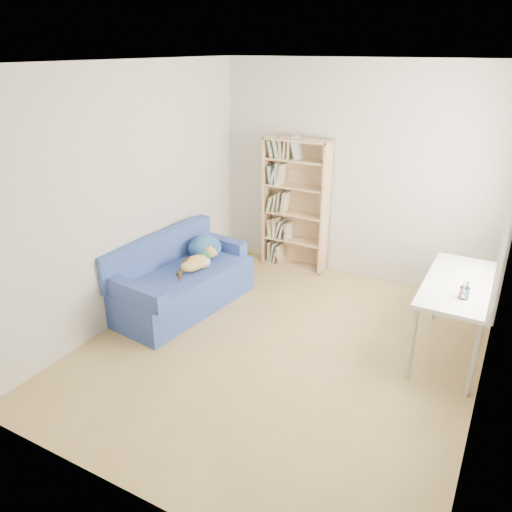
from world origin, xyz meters
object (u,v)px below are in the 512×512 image
Objects in this scene: sofa at (181,280)px; bookshelf at (295,210)px; pen_cup at (464,292)px; desk at (459,289)px.

bookshelf is (0.66, 1.58, 0.47)m from sofa.
sofa is 10.32× the size of pen_cup.
desk is (2.81, 0.44, 0.37)m from sofa.
bookshelf reaches higher than sofa.
bookshelf reaches higher than pen_cup.
sofa is at bearing -112.61° from bookshelf.
bookshelf is at bearing 74.13° from sofa.
bookshelf is 2.66m from pen_cup.
bookshelf is at bearing 151.97° from desk.
desk is at bearing 102.19° from pen_cup.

